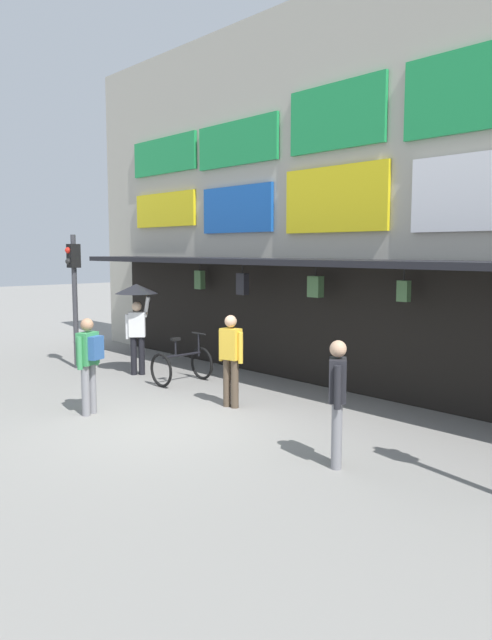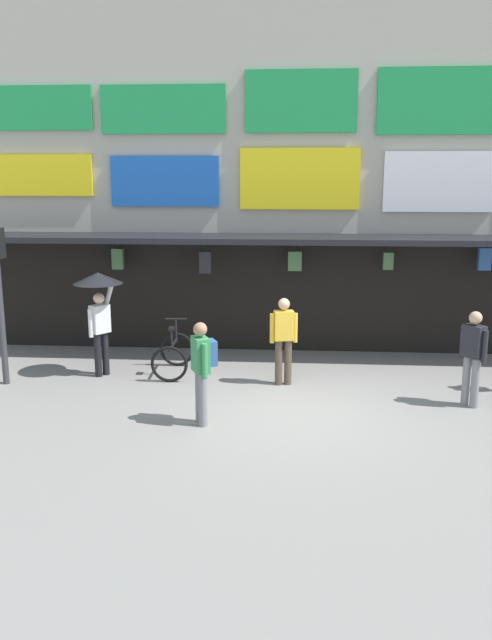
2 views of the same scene
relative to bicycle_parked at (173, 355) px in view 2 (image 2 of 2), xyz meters
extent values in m
plane|color=gray|center=(2.48, -1.98, -0.39)|extent=(80.00, 80.00, 0.00)
cube|color=#B2AD9E|center=(2.48, 2.62, 3.61)|extent=(18.00, 1.20, 8.00)
cube|color=black|center=(2.48, 1.32, 2.21)|extent=(15.30, 1.40, 0.12)
cube|color=green|center=(-3.42, 1.97, 4.95)|extent=(2.80, 0.08, 0.94)
cube|color=green|center=(-0.47, 1.97, 4.91)|extent=(2.71, 0.08, 1.01)
cube|color=green|center=(2.48, 1.97, 5.05)|extent=(2.36, 0.08, 1.28)
cube|color=green|center=(5.43, 1.97, 5.03)|extent=(2.73, 0.08, 1.35)
cube|color=yellow|center=(-3.42, 1.97, 3.52)|extent=(2.66, 0.08, 0.90)
cube|color=blue|center=(-0.47, 1.97, 3.39)|extent=(2.39, 0.08, 1.08)
cube|color=yellow|center=(2.48, 1.97, 3.45)|extent=(2.58, 0.08, 1.30)
cube|color=white|center=(5.43, 1.97, 3.39)|extent=(2.32, 0.08, 1.27)
cylinder|color=black|center=(-1.51, 1.66, 2.04)|extent=(0.02, 0.02, 0.21)
cube|color=#477042|center=(-1.51, 1.66, 1.71)|extent=(0.25, 0.15, 0.46)
cylinder|color=black|center=(0.50, 1.28, 2.04)|extent=(0.02, 0.02, 0.21)
cube|color=#232328|center=(0.50, 1.28, 1.71)|extent=(0.26, 0.15, 0.47)
cylinder|color=black|center=(2.41, 1.52, 2.04)|extent=(0.02, 0.02, 0.22)
cube|color=#477042|center=(2.41, 1.52, 1.72)|extent=(0.29, 0.17, 0.42)
cylinder|color=black|center=(4.39, 1.58, 2.03)|extent=(0.02, 0.02, 0.23)
cube|color=#477042|center=(4.39, 1.58, 1.73)|extent=(0.21, 0.13, 0.37)
cylinder|color=black|center=(6.42, 1.64, 2.08)|extent=(0.02, 0.02, 0.12)
cube|color=#2D5693|center=(6.42, 1.64, 1.79)|extent=(0.26, 0.16, 0.47)
cube|color=black|center=(2.48, 2.00, 0.86)|extent=(15.30, 0.04, 2.50)
cylinder|color=#38383D|center=(-3.09, -0.88, 1.21)|extent=(0.12, 0.12, 3.20)
torus|color=black|center=(-0.02, 0.54, -0.03)|extent=(0.72, 0.09, 0.72)
torus|color=black|center=(0.02, -0.55, -0.03)|extent=(0.72, 0.09, 0.72)
cylinder|color=black|center=(0.00, -0.01, 0.22)|extent=(0.09, 0.99, 0.05)
cylinder|color=black|center=(0.01, -0.17, 0.39)|extent=(0.04, 0.04, 0.35)
cube|color=black|center=(0.01, -0.17, 0.58)|extent=(0.11, 0.20, 0.06)
cylinder|color=black|center=(-0.02, 0.46, 0.39)|extent=(0.04, 0.04, 0.50)
cylinder|color=black|center=(-0.02, 0.46, 0.64)|extent=(0.44, 0.05, 0.04)
cylinder|color=gray|center=(0.98, -2.76, 0.05)|extent=(0.14, 0.14, 0.88)
cylinder|color=gray|center=(0.91, -2.60, 0.05)|extent=(0.14, 0.14, 0.88)
cube|color=#388E51|center=(0.95, -2.68, 0.77)|extent=(0.35, 0.42, 0.56)
sphere|color=#A87A5B|center=(0.95, -2.68, 1.18)|extent=(0.22, 0.22, 0.22)
cylinder|color=#388E51|center=(1.04, -2.88, 0.72)|extent=(0.09, 0.09, 0.56)
cylinder|color=#388E51|center=(0.85, -2.48, 0.72)|extent=(0.09, 0.09, 0.56)
cube|color=#2D5693|center=(1.09, -2.61, 0.79)|extent=(0.26, 0.32, 0.40)
cylinder|color=gray|center=(5.52, -1.57, 0.05)|extent=(0.14, 0.14, 0.88)
cylinder|color=gray|center=(5.41, -1.43, 0.05)|extent=(0.14, 0.14, 0.88)
cube|color=#232328|center=(5.46, -1.50, 0.77)|extent=(0.40, 0.42, 0.56)
sphere|color=tan|center=(5.46, -1.50, 1.18)|extent=(0.22, 0.22, 0.22)
cylinder|color=#232328|center=(5.60, -1.67, 0.72)|extent=(0.09, 0.09, 0.56)
cylinder|color=#232328|center=(5.32, -1.33, 0.72)|extent=(0.09, 0.09, 0.56)
cylinder|color=brown|center=(2.13, -0.55, 0.05)|extent=(0.14, 0.14, 0.88)
cylinder|color=brown|center=(2.30, -0.52, 0.05)|extent=(0.14, 0.14, 0.88)
cube|color=gold|center=(2.22, -0.53, 0.77)|extent=(0.40, 0.28, 0.56)
sphere|color=tan|center=(2.22, -0.53, 1.18)|extent=(0.22, 0.22, 0.22)
cylinder|color=gold|center=(2.00, -0.57, 0.72)|extent=(0.09, 0.09, 0.56)
cylinder|color=gold|center=(2.43, -0.49, 0.72)|extent=(0.09, 0.09, 0.56)
cylinder|color=black|center=(-1.46, -0.30, 0.05)|extent=(0.14, 0.14, 0.88)
cylinder|color=black|center=(-1.35, -0.15, 0.05)|extent=(0.14, 0.14, 0.88)
cube|color=white|center=(-1.40, -0.23, 0.77)|extent=(0.40, 0.42, 0.56)
sphere|color=beige|center=(-1.40, -0.23, 1.18)|extent=(0.22, 0.22, 0.22)
cylinder|color=white|center=(-1.54, -0.40, 0.72)|extent=(0.09, 0.09, 0.56)
cylinder|color=white|center=(-1.27, -0.05, 1.17)|extent=(0.23, 0.09, 0.48)
cylinder|color=#4C3823|center=(-1.27, -0.05, 1.27)|extent=(0.02, 0.02, 0.55)
cone|color=black|center=(-1.40, -0.23, 1.58)|extent=(0.96, 0.96, 0.22)
camera|label=1|loc=(10.42, -7.58, 2.44)|focal=34.22mm
camera|label=2|loc=(2.40, -12.57, 3.54)|focal=36.86mm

